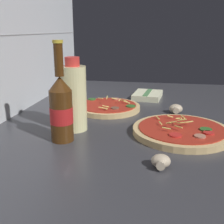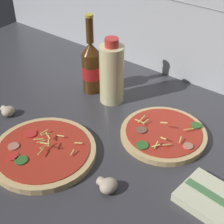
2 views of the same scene
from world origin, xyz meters
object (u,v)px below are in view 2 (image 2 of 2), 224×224
object	(u,v)px
pizza_far	(163,134)
oil_bottle	(112,73)
mushroom_right	(8,111)
dish_towel	(214,201)
mushroom_left	(108,185)
beer_bottle	(91,66)
pizza_near	(43,152)

from	to	relation	value
pizza_far	oil_bottle	bearing A→B (deg)	165.85
mushroom_right	dish_towel	size ratio (longest dim) A/B	0.27
pizza_far	mushroom_left	distance (cm)	25.31
pizza_far	dish_towel	world-z (taller)	pizza_far
pizza_far	beer_bottle	world-z (taller)	beer_bottle
pizza_near	pizza_far	world-z (taller)	pizza_far
pizza_far	mushroom_right	distance (cm)	48.10
beer_bottle	dish_towel	size ratio (longest dim) A/B	1.58
oil_bottle	dish_towel	size ratio (longest dim) A/B	1.29
beer_bottle	mushroom_right	bearing A→B (deg)	-113.23
oil_bottle	mushroom_left	distance (cm)	39.36
pizza_near	mushroom_right	size ratio (longest dim) A/B	6.22
beer_bottle	mushroom_left	distance (cm)	45.46
pizza_near	mushroom_left	size ratio (longest dim) A/B	5.62
pizza_far	mushroom_right	bearing A→B (deg)	-155.02
pizza_near	beer_bottle	xyz separation A→B (cm)	(-10.30, 32.51, 8.30)
pizza_near	dish_towel	xyz separation A→B (cm)	(43.38, 12.23, 0.17)
oil_bottle	pizza_near	bearing A→B (deg)	-87.68
oil_bottle	mushroom_left	xyz separation A→B (cm)	(22.59, -31.12, -8.38)
oil_bottle	dish_towel	distance (cm)	49.59
oil_bottle	pizza_far	bearing A→B (deg)	-14.15
mushroom_left	pizza_far	bearing A→B (deg)	88.86
mushroom_right	dish_towel	world-z (taller)	mushroom_right
pizza_far	mushroom_right	size ratio (longest dim) A/B	5.43
mushroom_right	oil_bottle	bearing A→B (deg)	51.89
mushroom_right	dish_towel	xyz separation A→B (cm)	(65.18, 6.51, -0.30)
pizza_near	beer_bottle	world-z (taller)	beer_bottle
oil_bottle	mushroom_right	bearing A→B (deg)	-128.11
mushroom_left	mushroom_right	size ratio (longest dim) A/B	1.11
beer_bottle	dish_towel	bearing A→B (deg)	-20.70
beer_bottle	oil_bottle	bearing A→B (deg)	-4.14
mushroom_left	dish_towel	xyz separation A→B (cm)	(22.08, 11.49, -0.46)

